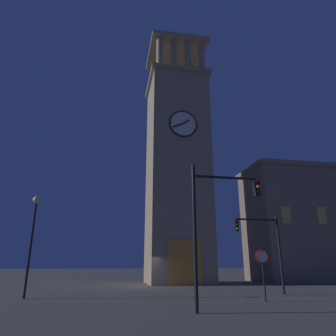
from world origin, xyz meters
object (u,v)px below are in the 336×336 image
(street_lamp, at_px, (33,226))
(no_horn_sign, at_px, (263,260))
(clocktower, at_px, (177,168))
(adjacent_wing_building, at_px, (318,223))
(traffic_signal_near, at_px, (264,240))
(traffic_signal_mid, at_px, (215,213))

(street_lamp, distance_m, no_horn_sign, 13.35)
(clocktower, bearing_deg, street_lamp, 45.86)
(adjacent_wing_building, relative_size, traffic_signal_near, 3.29)
(street_lamp, bearing_deg, adjacent_wing_building, -156.22)
(traffic_signal_near, relative_size, street_lamp, 0.86)
(clocktower, bearing_deg, traffic_signal_mid, 83.00)
(no_horn_sign, bearing_deg, clocktower, -85.18)
(traffic_signal_near, distance_m, no_horn_sign, 4.23)
(adjacent_wing_building, bearing_deg, traffic_signal_mid, 45.09)
(traffic_signal_near, bearing_deg, clocktower, -74.56)
(adjacent_wing_building, height_order, no_horn_sign, adjacent_wing_building)
(clocktower, relative_size, adjacent_wing_building, 1.79)
(traffic_signal_near, xyz_separation_m, street_lamp, (14.66, -0.30, 0.61))
(clocktower, relative_size, street_lamp, 5.09)
(clocktower, xyz_separation_m, no_horn_sign, (-1.30, 15.47, -9.84))
(traffic_signal_mid, distance_m, street_lamp, 11.35)
(traffic_signal_near, relative_size, traffic_signal_mid, 0.82)
(adjacent_wing_building, bearing_deg, no_horn_sign, 46.08)
(adjacent_wing_building, relative_size, street_lamp, 2.85)
(adjacent_wing_building, distance_m, traffic_signal_near, 18.90)
(adjacent_wing_building, height_order, traffic_signal_near, adjacent_wing_building)
(traffic_signal_near, distance_m, traffic_signal_mid, 8.60)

